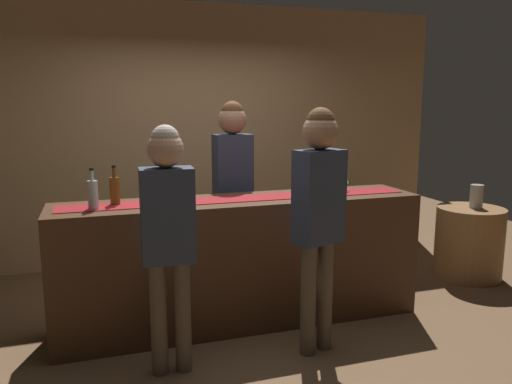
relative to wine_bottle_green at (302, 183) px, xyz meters
name	(u,v)px	position (x,y,z in m)	size (l,w,h in m)	color
ground_plane	(242,321)	(-0.51, 0.04, -1.16)	(10.00, 10.00, 0.00)	brown
back_wall	(195,134)	(-0.51, 1.94, 0.29)	(6.00, 0.12, 2.90)	tan
bar_counter	(241,261)	(-0.51, 0.04, -0.63)	(2.97, 0.60, 1.04)	#472B19
counter_runner_cloth	(241,199)	(-0.51, 0.04, -0.11)	(2.82, 0.28, 0.01)	maroon
wine_bottle_green	(302,183)	(0.00, 0.00, 0.00)	(0.07, 0.07, 0.30)	#194723
wine_bottle_clear	(93,194)	(-1.64, -0.01, 0.00)	(0.07, 0.07, 0.30)	#B2C6C1
wine_bottle_amber	(115,190)	(-1.49, 0.11, 0.00)	(0.07, 0.07, 0.30)	brown
wine_glass_near_customer	(164,189)	(-1.12, 0.11, -0.01)	(0.07, 0.07, 0.14)	silver
wine_glass_mid_counter	(345,180)	(0.44, 0.08, -0.01)	(0.07, 0.07, 0.14)	silver
bartender	(233,176)	(-0.42, 0.62, -0.01)	(0.35, 0.26, 1.82)	#26262B
customer_sipping	(319,203)	(-0.14, -0.62, -0.05)	(0.38, 0.29, 1.78)	brown
customer_browsing	(168,224)	(-1.19, -0.58, -0.13)	(0.35, 0.23, 1.67)	brown
round_side_table	(469,243)	(2.05, 0.36, -0.79)	(0.68, 0.68, 0.74)	olive
vase_on_side_table	(477,196)	(2.10, 0.35, -0.30)	(0.13, 0.13, 0.24)	#A8A399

